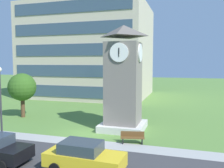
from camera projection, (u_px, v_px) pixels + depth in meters
ground_plane at (85, 134)px, 20.53m from camera, size 160.00×160.00×0.00m
street_asphalt at (42, 165)px, 14.32m from camera, size 120.00×7.20×0.01m
kerb_strip at (75, 142)px, 18.52m from camera, size 120.00×1.60×0.01m
office_building at (90, 52)px, 43.99m from camera, size 20.99×16.08×16.00m
clock_tower at (123, 84)px, 21.58m from camera, size 3.90×3.90×9.40m
park_bench at (132, 137)px, 18.10m from camera, size 1.86×0.87×0.88m
street_lamp at (0, 96)px, 18.01m from camera, size 0.36×0.36×5.76m
tree_by_building at (22, 87)px, 26.52m from camera, size 3.05×3.05×4.91m
parked_car_yellow at (84, 156)px, 13.42m from camera, size 4.53×2.09×1.69m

